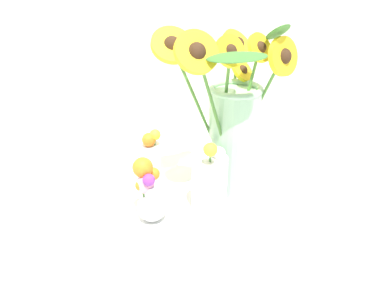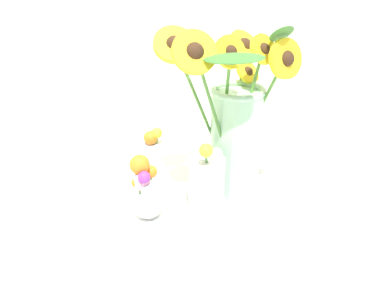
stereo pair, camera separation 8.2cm
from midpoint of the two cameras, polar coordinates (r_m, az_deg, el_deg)
ground_plane at (r=0.92m, az=0.28°, el=-8.62°), size 6.00×6.00×0.00m
serving_tray at (r=0.92m, az=-2.59°, el=-8.25°), size 0.43×0.43×0.02m
mason_jar_sunflowers at (r=0.87m, az=3.27°, el=3.33°), size 0.29×0.26×0.41m
vase_small_center at (r=0.82m, az=-0.18°, el=-5.80°), size 0.08×0.09×0.18m
vase_bulb_right at (r=0.81m, az=-9.57°, el=-7.45°), size 0.07×0.07×0.14m
vase_small_back at (r=0.91m, az=-9.12°, el=-2.73°), size 0.06×0.06×0.16m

